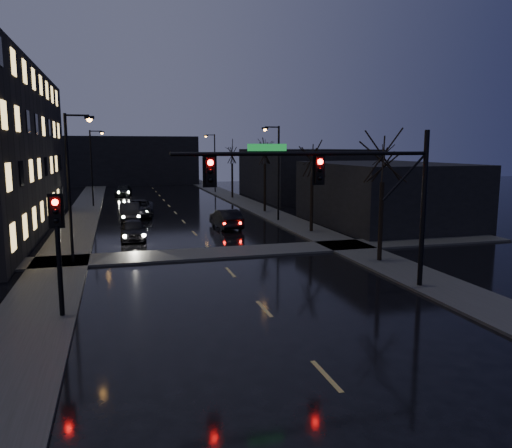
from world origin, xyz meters
TOP-DOWN VIEW (x-y plane):
  - ground at (0.00, 0.00)m, footprint 160.00×160.00m
  - sidewalk_left at (-8.50, 35.00)m, footprint 3.00×140.00m
  - sidewalk_right at (8.50, 35.00)m, footprint 3.00×140.00m
  - sidewalk_cross at (0.00, 18.50)m, footprint 40.00×3.00m
  - commercial_right_near at (15.50, 26.00)m, footprint 10.00×14.00m
  - commercial_right_far at (17.00, 48.00)m, footprint 12.00×18.00m
  - far_block at (-3.00, 78.00)m, footprint 22.00×10.00m
  - signal_mast at (3.85, 9.00)m, footprint 11.11×0.41m
  - signal_pole_left at (-7.50, 8.99)m, footprint 0.35×0.41m
  - tree_near at (8.40, 14.00)m, footprint 3.52×3.52m
  - tree_mid_a at (8.40, 24.00)m, footprint 3.30×3.30m
  - tree_mid_b at (8.40, 36.00)m, footprint 3.74×3.74m
  - tree_far at (8.40, 50.00)m, footprint 3.43×3.43m
  - streetlight_l_near at (-7.58, 18.00)m, footprint 1.53×0.28m
  - streetlight_l_far at (-7.58, 45.00)m, footprint 1.53×0.28m
  - streetlight_r_mid at (7.58, 30.00)m, footprint 1.53×0.28m
  - streetlight_r_far at (7.58, 58.00)m, footprint 1.53×0.28m
  - oncoming_car_a at (-4.41, 24.53)m, footprint 1.75×4.20m
  - oncoming_car_b at (-4.34, 33.72)m, footprint 1.63×4.59m
  - oncoming_car_c at (-3.50, 36.33)m, footprint 3.05×5.68m
  - oncoming_car_d at (-4.55, 56.76)m, footprint 2.49×4.86m
  - lead_car at (2.74, 27.61)m, footprint 1.89×4.64m

SIDE VIEW (x-z plane):
  - ground at x=0.00m, z-range 0.00..0.00m
  - sidewalk_left at x=-8.50m, z-range 0.00..0.12m
  - sidewalk_right at x=8.50m, z-range 0.00..0.12m
  - sidewalk_cross at x=0.00m, z-range 0.00..0.12m
  - oncoming_car_d at x=-4.55m, z-range 0.00..1.35m
  - oncoming_car_a at x=-4.41m, z-range 0.00..1.42m
  - lead_car at x=2.74m, z-range 0.00..1.50m
  - oncoming_car_b at x=-4.34m, z-range 0.00..1.51m
  - oncoming_car_c at x=-3.50m, z-range 0.00..1.51m
  - commercial_right_near at x=15.50m, z-range 0.00..5.00m
  - commercial_right_far at x=17.00m, z-range 0.00..6.00m
  - signal_pole_left at x=-7.50m, z-range 0.75..5.27m
  - far_block at x=-3.00m, z-range 0.00..8.00m
  - streetlight_l_near at x=-7.58m, z-range 0.77..8.77m
  - streetlight_l_far at x=-7.58m, z-range 0.77..8.77m
  - streetlight_r_mid at x=7.58m, z-range 0.77..8.77m
  - streetlight_r_far at x=7.58m, z-range 0.77..8.77m
  - signal_mast at x=3.85m, z-range 1.37..8.37m
  - tree_mid_a at x=8.40m, z-range 2.04..9.61m
  - tree_far at x=8.40m, z-range 2.12..10.00m
  - tree_near at x=8.40m, z-range 2.18..10.26m
  - tree_mid_b at x=8.40m, z-range 2.32..10.90m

